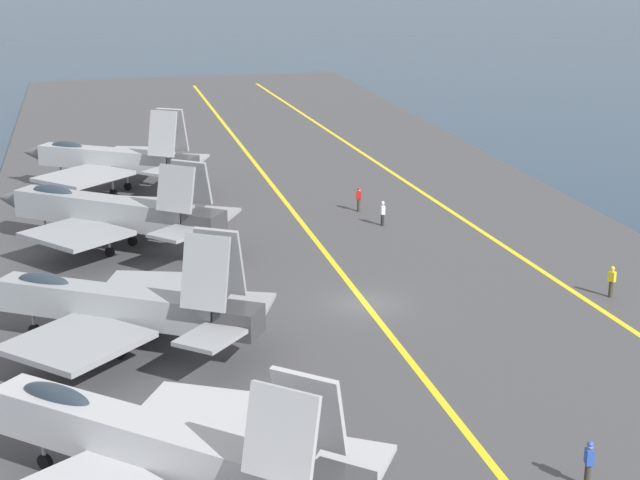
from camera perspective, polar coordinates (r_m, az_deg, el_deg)
name	(u,v)px	position (r m, az deg, el deg)	size (l,w,h in m)	color
ground_plane	(365,310)	(53.29, 2.63, -4.11)	(2000.00, 2000.00, 0.00)	#23384C
carrier_deck	(365,307)	(53.22, 2.64, -3.91)	(185.42, 42.94, 0.40)	#424244
deck_stripe_foul_line	(565,286)	(57.36, 14.07, -2.62)	(166.88, 0.36, 0.01)	yellow
deck_stripe_centerline	(365,303)	(53.15, 2.64, -3.70)	(166.88, 0.36, 0.01)	yellow
parked_jet_nearest	(151,445)	(34.71, -9.78, -11.65)	(14.38, 15.30, 6.05)	#A8AAAF
parked_jet_second	(117,305)	(47.70, -11.75, -3.72)	(13.02, 15.06, 6.35)	gray
parked_jet_third	(107,212)	(62.89, -12.28, 1.63)	(13.58, 15.78, 6.14)	gray
parked_jet_fourth	(111,159)	(77.07, -12.05, 4.62)	(13.71, 14.68, 6.78)	#93999E
crew_white_vest	(383,212)	(67.15, 3.67, 1.62)	(0.38, 0.26, 1.73)	#232328
crew_yellow_vest	(612,280)	(56.02, 16.61, -2.25)	(0.46, 0.42, 1.79)	#383328
crew_blue_vest	(589,462)	(37.18, 15.37, -12.35)	(0.42, 0.33, 1.82)	#383328
crew_red_vest	(359,198)	(70.58, 2.27, 2.45)	(0.40, 0.46, 1.78)	#383328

